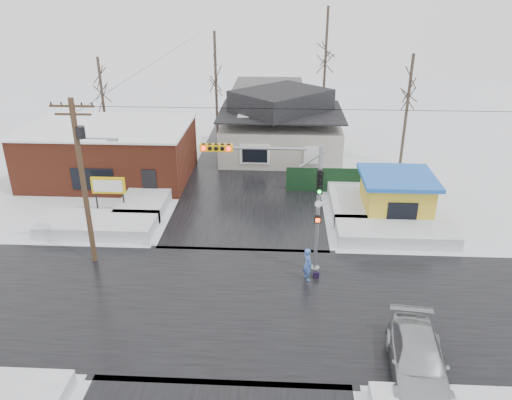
{
  "coord_description": "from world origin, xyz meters",
  "views": [
    {
      "loc": [
        2.12,
        -19.69,
        14.21
      ],
      "look_at": [
        0.77,
        5.45,
        3.0
      ],
      "focal_mm": 35.0,
      "sensor_mm": 36.0,
      "label": 1
    }
  ],
  "objects_px": {
    "utility_pole": "(83,174)",
    "kiosk": "(396,196)",
    "pedestrian": "(308,264)",
    "traffic_signal": "(287,193)",
    "marquee_sign": "(108,187)",
    "car": "(418,361)"
  },
  "relations": [
    {
      "from": "traffic_signal",
      "to": "kiosk",
      "type": "xyz_separation_m",
      "value": [
        7.07,
        7.03,
        -3.08
      ]
    },
    {
      "from": "utility_pole",
      "to": "pedestrian",
      "type": "bearing_deg",
      "value": -6.13
    },
    {
      "from": "marquee_sign",
      "to": "pedestrian",
      "type": "bearing_deg",
      "value": -29.9
    },
    {
      "from": "marquee_sign",
      "to": "traffic_signal",
      "type": "bearing_deg",
      "value": -29.72
    },
    {
      "from": "marquee_sign",
      "to": "pedestrian",
      "type": "distance_m",
      "value": 14.54
    },
    {
      "from": "pedestrian",
      "to": "car",
      "type": "height_order",
      "value": "pedestrian"
    },
    {
      "from": "pedestrian",
      "to": "traffic_signal",
      "type": "bearing_deg",
      "value": 34.2
    },
    {
      "from": "traffic_signal",
      "to": "marquee_sign",
      "type": "distance_m",
      "value": 13.42
    },
    {
      "from": "marquee_sign",
      "to": "pedestrian",
      "type": "relative_size",
      "value": 1.43
    },
    {
      "from": "utility_pole",
      "to": "marquee_sign",
      "type": "distance_m",
      "value": 6.87
    },
    {
      "from": "utility_pole",
      "to": "marquee_sign",
      "type": "relative_size",
      "value": 3.53
    },
    {
      "from": "kiosk",
      "to": "car",
      "type": "bearing_deg",
      "value": -97.8
    },
    {
      "from": "kiosk",
      "to": "car",
      "type": "xyz_separation_m",
      "value": [
        -1.97,
        -14.38,
        -0.71
      ]
    },
    {
      "from": "pedestrian",
      "to": "car",
      "type": "distance_m",
      "value": 7.74
    },
    {
      "from": "pedestrian",
      "to": "car",
      "type": "relative_size",
      "value": 0.34
    },
    {
      "from": "traffic_signal",
      "to": "marquee_sign",
      "type": "bearing_deg",
      "value": 150.28
    },
    {
      "from": "car",
      "to": "kiosk",
      "type": "bearing_deg",
      "value": 88.11
    },
    {
      "from": "utility_pole",
      "to": "marquee_sign",
      "type": "bearing_deg",
      "value": 100.13
    },
    {
      "from": "marquee_sign",
      "to": "car",
      "type": "bearing_deg",
      "value": -40.01
    },
    {
      "from": "traffic_signal",
      "to": "car",
      "type": "bearing_deg",
      "value": -55.25
    },
    {
      "from": "utility_pole",
      "to": "kiosk",
      "type": "height_order",
      "value": "utility_pole"
    },
    {
      "from": "kiosk",
      "to": "pedestrian",
      "type": "distance_m",
      "value": 9.76
    }
  ]
}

